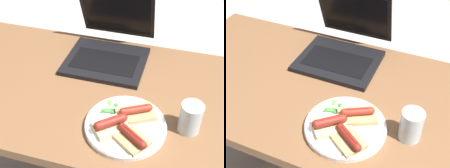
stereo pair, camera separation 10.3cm
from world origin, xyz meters
The scene contains 8 objects.
desk centered at (0.00, 0.00, 0.61)m, with size 1.34×0.66×0.71m.
laptop centered at (-0.03, 0.20, 0.76)m, with size 0.31×0.34×0.24m.
plate centered at (0.12, -0.15, 0.72)m, with size 0.25×0.25×0.02m.
sausage_toast_left centered at (0.14, -0.11, 0.74)m, with size 0.14×0.12×0.04m.
sausage_toast_middle centered at (0.16, -0.21, 0.74)m, with size 0.12×0.11×0.04m.
sausage_toast_right centered at (0.08, -0.18, 0.75)m, with size 0.12×0.12×0.05m.
salad_pile centered at (0.06, -0.10, 0.73)m, with size 0.06×0.08×0.01m.
drinking_glass centered at (0.31, -0.10, 0.76)m, with size 0.07×0.07×0.10m.
Camera 2 is at (0.36, -0.75, 1.44)m, focal length 50.00 mm.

